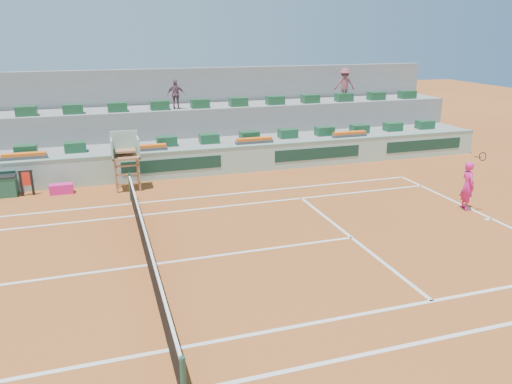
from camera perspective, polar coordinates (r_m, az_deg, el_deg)
ground at (r=14.50m, az=-12.25°, el=-8.18°), size 90.00×90.00×0.00m
seating_tier_lower at (r=24.42m, az=-15.02°, el=3.88°), size 36.00×4.00×1.20m
seating_tier_upper at (r=25.83m, az=-15.36°, el=6.19°), size 36.00×2.40×2.60m
stadium_back_wall at (r=27.25m, az=-15.70°, el=8.68°), size 36.00×0.40×4.40m
player_bag at (r=21.62m, az=-21.36°, el=0.34°), size 0.90×0.40×0.40m
spectator_mid at (r=25.16m, az=-9.13°, el=10.96°), size 0.89×0.52×1.43m
spectator_right at (r=28.33m, az=10.08°, el=12.00°), size 1.27×0.96×1.75m
court_lines at (r=14.50m, az=-12.25°, el=-8.16°), size 23.89×11.09×0.01m
tennis_net at (r=14.28m, az=-12.39°, el=-6.28°), size 0.10×11.97×1.10m
advertising_hoarding at (r=22.28m, az=-14.62°, el=2.67°), size 36.00×0.34×1.26m
umpire_chair at (r=21.09m, az=-14.70°, el=4.37°), size 1.10×0.90×2.40m
seat_row_lower at (r=23.36m, az=-15.05°, el=5.32°), size 32.90×0.60×0.44m
seat_row_upper at (r=24.99m, az=-15.57°, el=9.34°), size 32.90×0.60×0.44m
flower_planters at (r=22.58m, az=-18.71°, el=4.34°), size 26.80×0.36×0.28m
drink_cooler_a at (r=22.11m, az=-26.58°, el=0.64°), size 0.75×0.65×0.84m
towel_rack at (r=21.79m, az=-24.76°, el=1.16°), size 0.54×0.09×1.03m
tennis_player at (r=19.75m, az=23.05°, el=0.68°), size 0.56×0.93×2.28m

